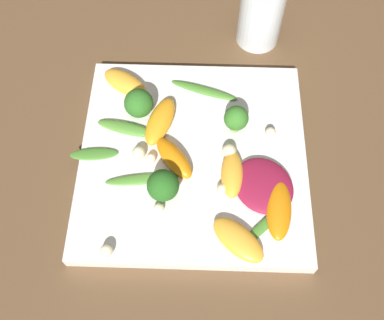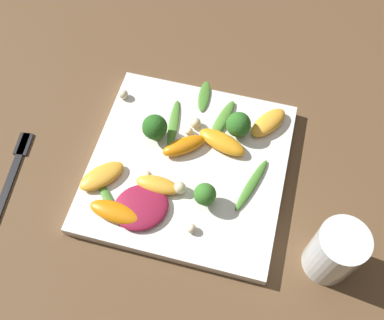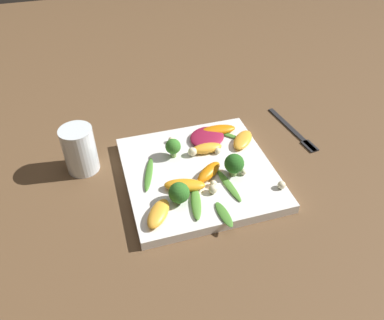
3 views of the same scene
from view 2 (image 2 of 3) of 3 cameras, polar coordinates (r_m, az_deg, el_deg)
ground_plane at (r=0.68m, az=-0.52°, el=-1.29°), size 2.40×2.40×0.00m
plate at (r=0.67m, az=-0.53°, el=-0.90°), size 0.28×0.28×0.02m
drinking_glass at (r=0.61m, az=17.68°, el=-11.06°), size 0.06×0.06×0.10m
fork at (r=0.73m, az=-21.81°, el=-1.34°), size 0.04×0.18×0.01m
radicchio_leaf_0 at (r=0.63m, az=-6.51°, el=-5.97°), size 0.10×0.10×0.01m
orange_segment_0 at (r=0.64m, az=-4.39°, el=-3.20°), size 0.06×0.03×0.02m
orange_segment_1 at (r=0.67m, az=3.84°, el=2.29°), size 0.08×0.05×0.02m
orange_segment_2 at (r=0.70m, az=9.68°, el=4.71°), size 0.06×0.07×0.02m
orange_segment_3 at (r=0.63m, az=-9.62°, el=-6.57°), size 0.08×0.04×0.02m
orange_segment_4 at (r=0.67m, az=-1.05°, el=1.83°), size 0.07×0.06×0.02m
orange_segment_5 at (r=0.66m, az=-11.40°, el=-2.01°), size 0.07×0.07×0.02m
broccoli_floret_0 at (r=0.67m, az=5.91°, el=4.49°), size 0.04×0.04×0.04m
broccoli_floret_1 at (r=0.66m, az=-4.74°, el=4.13°), size 0.04×0.04×0.05m
broccoli_floret_2 at (r=0.61m, az=1.64°, el=-4.42°), size 0.03×0.03×0.04m
arugula_sprig_0 at (r=0.69m, az=-2.38°, el=4.58°), size 0.03×0.09×0.00m
arugula_sprig_1 at (r=0.72m, az=1.54°, el=8.10°), size 0.02×0.06×0.00m
arugula_sprig_2 at (r=0.70m, az=3.87°, el=5.11°), size 0.04×0.08×0.01m
arugula_sprig_3 at (r=0.65m, az=7.56°, el=-3.16°), size 0.04×0.09×0.01m
arugula_sprig_4 at (r=0.64m, az=-10.55°, el=-5.05°), size 0.07×0.07×0.00m
macadamia_nut_0 at (r=0.69m, az=0.44°, el=4.72°), size 0.02×0.02×0.02m
macadamia_nut_1 at (r=0.63m, az=-1.41°, el=-3.60°), size 0.02×0.02×0.02m
macadamia_nut_2 at (r=0.65m, az=-5.71°, el=-1.95°), size 0.01×0.01×0.01m
macadamia_nut_3 at (r=0.68m, az=-0.39°, el=3.69°), size 0.01×0.01×0.01m
macadamia_nut_4 at (r=0.69m, az=-6.00°, el=3.85°), size 0.01×0.01×0.01m
macadamia_nut_5 at (r=0.61m, az=-0.10°, el=-8.68°), size 0.01×0.01×0.01m
macadamia_nut_6 at (r=0.73m, az=-8.70°, el=8.25°), size 0.01×0.01×0.01m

